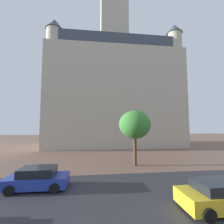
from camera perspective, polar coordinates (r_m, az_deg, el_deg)
The scene contains 6 objects.
ground_plane at distance 10.95m, azimuth 2.76°, elevation -28.59°, with size 120.00×120.00×0.00m, color brown.
street_asphalt_strip at distance 10.68m, azimuth 3.07°, elevation -29.24°, with size 120.00×8.74×0.00m, color #2D2D33.
landmark_building at distance 33.82m, azimuth 0.92°, elevation 8.83°, with size 27.19×11.77×40.76m.
car_yellow at distance 10.78m, azimuth 35.13°, elevation -24.20°, with size 4.11×2.11×1.44m.
car_blue at distance 12.69m, azimuth -26.04°, elevation -21.40°, with size 4.13×2.09×1.45m.
tree_curb_far at distance 17.12m, azimuth 8.48°, elevation -4.72°, with size 3.47×3.47×6.01m.
Camera 1 is at (-1.64, 0.12, 4.44)m, focal length 24.45 mm.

